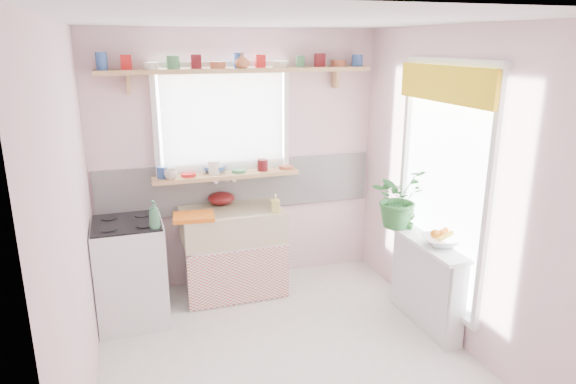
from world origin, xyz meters
name	(u,v)px	position (x,y,z in m)	size (l,w,h in m)	color
room	(330,160)	(0.66, 0.86, 1.37)	(3.20, 3.20, 3.20)	white
sink_unit	(233,251)	(-0.15, 1.29, 0.43)	(0.95, 0.65, 1.11)	white
cooker	(131,272)	(-1.10, 1.05, 0.46)	(0.58, 0.58, 0.93)	white
radiator_ledge	(426,282)	(1.30, 0.20, 0.40)	(0.22, 0.95, 0.78)	white
windowsill	(227,175)	(-0.15, 1.48, 1.14)	(1.40, 0.22, 0.04)	tan
pine_shelf	(239,70)	(0.00, 1.47, 2.12)	(2.52, 0.24, 0.04)	tan
shelf_crockery	(237,62)	(-0.02, 1.47, 2.19)	(2.47, 0.11, 0.12)	#3359A5
sill_crockery	(221,168)	(-0.20, 1.48, 1.21)	(1.35, 0.11, 0.12)	#3359A5
dish_tray	(194,217)	(-0.53, 1.15, 0.87)	(0.36, 0.27, 0.04)	orange
colander	(222,198)	(-0.20, 1.50, 0.91)	(0.26, 0.26, 0.12)	#4F0D0E
jade_plant	(398,197)	(1.21, 0.60, 1.04)	(0.48, 0.42, 0.54)	#2A692D
fruit_bowl	(441,241)	(1.33, 0.08, 0.81)	(0.30, 0.30, 0.07)	silver
herb_pot	(410,218)	(1.27, 0.48, 0.88)	(0.11, 0.07, 0.21)	#336C2B
soap_bottle_sink	(276,203)	(0.22, 1.10, 0.94)	(0.08, 0.08, 0.17)	#DBCA61
sill_cup	(171,174)	(-0.68, 1.42, 1.21)	(0.12, 0.12, 0.09)	beige
sill_bowl	(214,169)	(-0.25, 1.54, 1.19)	(0.21, 0.21, 0.07)	#325AA4
shelf_vase	(242,61)	(0.01, 1.41, 2.21)	(0.13, 0.13, 0.14)	#AE5D35
cooker_bottle	(154,214)	(-0.88, 0.83, 1.03)	(0.09, 0.09, 0.23)	#3A744E
fruit	(442,234)	(1.34, 0.09, 0.87)	(0.20, 0.14, 0.10)	orange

